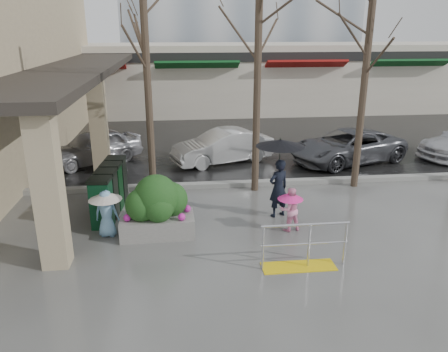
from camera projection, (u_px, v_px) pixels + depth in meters
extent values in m
plane|color=#51514F|center=(232.00, 244.00, 10.44)|extent=(120.00, 120.00, 0.00)
cube|color=black|center=(193.00, 100.00, 31.14)|extent=(120.00, 36.00, 0.01)
cube|color=gray|center=(216.00, 185.00, 14.18)|extent=(120.00, 0.30, 0.15)
cube|color=#2D2823|center=(78.00, 64.00, 16.30)|extent=(2.80, 18.00, 0.25)
cube|color=tan|center=(48.00, 189.00, 9.00)|extent=(0.55, 0.55, 3.50)
cube|color=tan|center=(99.00, 124.00, 15.12)|extent=(0.55, 0.55, 3.50)
cube|color=beige|center=(227.00, 78.00, 26.95)|extent=(34.00, 6.00, 4.00)
cube|color=maroon|center=(84.00, 69.00, 23.10)|extent=(4.50, 1.68, 0.87)
cube|color=#0F4C1E|center=(197.00, 68.00, 23.73)|extent=(4.50, 1.68, 0.87)
cube|color=maroon|center=(304.00, 67.00, 24.36)|extent=(4.50, 1.68, 0.87)
cube|color=#0F4C1E|center=(406.00, 66.00, 24.99)|extent=(4.50, 1.68, 0.87)
cube|color=black|center=(233.00, 57.00, 23.77)|extent=(34.00, 0.35, 0.50)
cube|color=yellow|center=(298.00, 266.00, 9.45)|extent=(1.60, 0.50, 0.02)
cylinder|color=silver|center=(263.00, 248.00, 9.21)|extent=(0.05, 0.05, 1.00)
cylinder|color=silver|center=(309.00, 246.00, 9.31)|extent=(0.05, 0.05, 1.00)
cylinder|color=silver|center=(345.00, 244.00, 9.40)|extent=(0.05, 0.05, 1.00)
cylinder|color=silver|center=(306.00, 225.00, 9.14)|extent=(1.90, 0.06, 0.06)
cylinder|color=silver|center=(304.00, 244.00, 9.29)|extent=(1.90, 0.04, 0.04)
cylinder|color=#382B21|center=(148.00, 83.00, 12.53)|extent=(0.22, 0.22, 6.80)
cylinder|color=#382B21|center=(257.00, 78.00, 12.83)|extent=(0.22, 0.22, 7.00)
cylinder|color=#382B21|center=(364.00, 85.00, 13.26)|extent=(0.22, 0.22, 6.50)
imported|color=black|center=(278.00, 188.00, 11.76)|extent=(0.69, 0.59, 1.62)
cylinder|color=black|center=(280.00, 159.00, 11.49)|extent=(0.02, 0.02, 1.03)
cone|color=black|center=(280.00, 143.00, 11.35)|extent=(1.29, 1.29, 0.18)
sphere|color=black|center=(281.00, 139.00, 11.32)|extent=(0.05, 0.05, 0.05)
imported|color=#FF9BC8|center=(290.00, 209.00, 11.00)|extent=(0.63, 0.53, 1.14)
cylinder|color=black|center=(290.00, 202.00, 10.93)|extent=(0.02, 0.02, 0.50)
cone|color=#FF2896|center=(291.00, 196.00, 10.88)|extent=(0.65, 0.65, 0.18)
sphere|color=black|center=(291.00, 192.00, 10.84)|extent=(0.05, 0.05, 0.05)
imported|color=#7CB2DE|center=(107.00, 214.00, 10.68)|extent=(0.63, 0.46, 1.19)
cylinder|color=black|center=(106.00, 203.00, 10.59)|extent=(0.02, 0.02, 0.56)
cone|color=silver|center=(105.00, 196.00, 10.53)|extent=(0.82, 0.82, 0.18)
sphere|color=black|center=(105.00, 192.00, 10.50)|extent=(0.05, 0.05, 0.05)
cube|color=gray|center=(158.00, 226.00, 10.84)|extent=(1.82, 0.94, 0.50)
ellipsoid|color=#154316|center=(156.00, 198.00, 10.59)|extent=(1.10, 0.99, 1.16)
sphere|color=#154316|center=(142.00, 205.00, 10.51)|extent=(0.79, 0.79, 0.79)
sphere|color=#154316|center=(171.00, 199.00, 10.81)|extent=(0.84, 0.84, 0.84)
cube|color=#0E3D22|center=(102.00, 205.00, 11.17)|extent=(0.55, 0.55, 1.23)
cube|color=black|center=(99.00, 180.00, 10.95)|extent=(0.59, 0.59, 0.09)
cube|color=black|center=(107.00, 196.00, 11.76)|extent=(0.55, 0.55, 1.23)
cube|color=black|center=(105.00, 172.00, 11.54)|extent=(0.59, 0.59, 0.09)
cube|color=black|center=(112.00, 188.00, 12.34)|extent=(0.55, 0.55, 1.23)
cube|color=black|center=(110.00, 165.00, 12.12)|extent=(0.59, 0.59, 0.09)
cube|color=black|center=(117.00, 181.00, 12.92)|extent=(0.55, 0.55, 1.23)
cube|color=black|center=(115.00, 159.00, 12.71)|extent=(0.59, 0.59, 0.09)
imported|color=silver|center=(93.00, 147.00, 16.54)|extent=(3.89, 3.33, 1.26)
imported|color=silver|center=(222.00, 147.00, 16.58)|extent=(4.05, 2.53, 1.26)
imported|color=#4E4F55|center=(347.00, 146.00, 16.64)|extent=(4.97, 3.44, 1.26)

